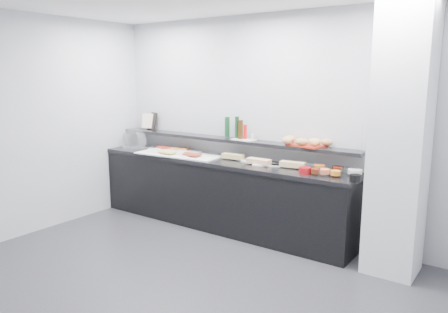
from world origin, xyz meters
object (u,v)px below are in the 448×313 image
Objects in this scene: carafe at (366,138)px; framed_print at (152,121)px; condiment_tray at (244,140)px; bread_tray at (307,145)px; sandwich_plate_mid at (267,165)px; cloche_base at (140,147)px.

framed_print is at bearing 178.99° from carafe.
condiment_tray is 0.70× the size of bread_tray.
condiment_tray is 0.85m from bread_tray.
sandwich_plate_mid is 0.52m from bread_tray.
sandwich_plate_mid is 1.13× the size of carafe.
cloche_base is at bearing -69.51° from framed_print.
carafe is at bearing -10.15° from cloche_base.
cloche_base is at bearing 156.31° from sandwich_plate_mid.
condiment_tray is at bearing 136.04° from sandwich_plate_mid.
framed_print is 0.91× the size of condiment_tray.
framed_print reaches higher than condiment_tray.
bread_tray is (2.55, 0.19, 0.24)m from cloche_base.
condiment_tray is at bearing -8.39° from cloche_base.
condiment_tray is at bearing 18.44° from framed_print.
framed_print is at bearing 75.06° from cloche_base.
condiment_tray is 0.96× the size of carafe.
carafe is at bearing -13.11° from sandwich_plate_mid.
cloche_base is 3.26m from carafe.
bread_tray is 0.69m from carafe.
bread_tray reaches higher than sandwich_plate_mid.
bread_tray is 1.37× the size of carafe.
sandwich_plate_mid is (2.14, -0.00, -0.01)m from cloche_base.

